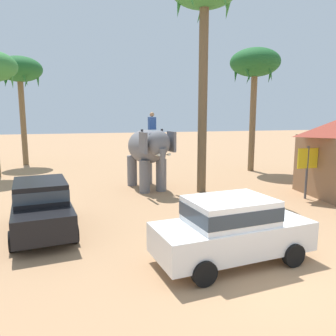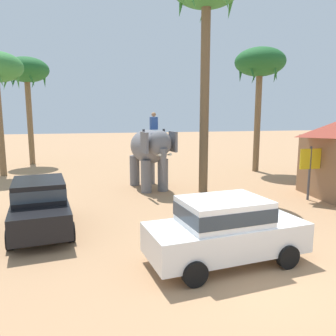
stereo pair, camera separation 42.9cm
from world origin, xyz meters
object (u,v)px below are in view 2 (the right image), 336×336
Objects in this scene: car_sedan_foreground at (225,228)px; car_parked_far_side at (40,203)px; signboard_yellow at (310,162)px; elephant_with_mahout at (150,150)px; palm_tree_far_back at (27,73)px; palm_tree_behind_elephant at (260,65)px.

car_parked_far_side is at bearing 143.91° from car_sedan_foreground.
car_sedan_foreground is 7.98m from signboard_yellow.
car_parked_far_side is 7.06m from elephant_with_mahout.
palm_tree_far_back is at bearing 111.37° from car_sedan_foreground.
signboard_yellow is (6.47, -3.83, -0.30)m from elephant_with_mahout.
palm_tree_behind_elephant is at bearing 35.18° from car_parked_far_side.
signboard_yellow is at bearing -30.59° from elephant_with_mahout.
car_sedan_foreground is 6.09m from car_parked_far_side.
car_parked_far_side is 16.34m from palm_tree_behind_elephant.
car_sedan_foreground is at bearing -68.63° from palm_tree_far_back.
palm_tree_behind_elephant is 3.32× the size of signboard_yellow.
palm_tree_far_back is at bearing 124.81° from elephant_with_mahout.
elephant_with_mahout is 13.47m from palm_tree_far_back.
signboard_yellow is (13.66, -14.16, -5.08)m from palm_tree_far_back.
car_sedan_foreground is 0.54× the size of palm_tree_behind_elephant.
palm_tree_behind_elephant reaches higher than signboard_yellow.
palm_tree_far_back is (-15.03, 6.81, -0.08)m from palm_tree_behind_elephant.
signboard_yellow is at bearing -100.54° from palm_tree_behind_elephant.
car_parked_far_side is at bearing -80.60° from palm_tree_far_back.
elephant_with_mahout is 1.66× the size of signboard_yellow.
elephant_with_mahout is at bearing 149.41° from signboard_yellow.
palm_tree_far_back is at bearing 133.97° from signboard_yellow.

